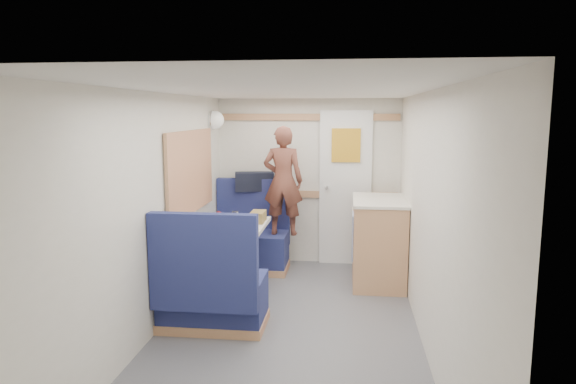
# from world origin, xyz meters

# --- Properties ---
(floor) EXTENTS (4.50, 4.50, 0.00)m
(floor) POSITION_xyz_m (0.00, 0.00, 0.00)
(floor) COLOR #515156
(floor) RESTS_ON ground
(ceiling) EXTENTS (4.50, 4.50, 0.00)m
(ceiling) POSITION_xyz_m (0.00, 0.00, 2.00)
(ceiling) COLOR silver
(ceiling) RESTS_ON wall_back
(wall_back) EXTENTS (2.20, 0.02, 2.00)m
(wall_back) POSITION_xyz_m (0.00, 2.25, 1.00)
(wall_back) COLOR silver
(wall_back) RESTS_ON floor
(wall_left) EXTENTS (0.02, 4.50, 2.00)m
(wall_left) POSITION_xyz_m (-1.10, 0.00, 1.00)
(wall_left) COLOR silver
(wall_left) RESTS_ON floor
(wall_right) EXTENTS (0.02, 4.50, 2.00)m
(wall_right) POSITION_xyz_m (1.10, 0.00, 1.00)
(wall_right) COLOR silver
(wall_right) RESTS_ON floor
(oak_trim_low) EXTENTS (2.15, 0.02, 0.08)m
(oak_trim_low) POSITION_xyz_m (0.00, 2.23, 0.85)
(oak_trim_low) COLOR #AD704E
(oak_trim_low) RESTS_ON wall_back
(oak_trim_high) EXTENTS (2.15, 0.02, 0.08)m
(oak_trim_high) POSITION_xyz_m (0.00, 2.23, 1.78)
(oak_trim_high) COLOR #AD704E
(oak_trim_high) RESTS_ON wall_back
(side_window) EXTENTS (0.04, 1.30, 0.72)m
(side_window) POSITION_xyz_m (-1.08, 1.00, 1.25)
(side_window) COLOR #ADB79B
(side_window) RESTS_ON wall_left
(rear_door) EXTENTS (0.62, 0.12, 1.86)m
(rear_door) POSITION_xyz_m (0.45, 2.22, 0.97)
(rear_door) COLOR white
(rear_door) RESTS_ON wall_back
(dinette_table) EXTENTS (0.62, 0.92, 0.72)m
(dinette_table) POSITION_xyz_m (-0.65, 1.00, 0.57)
(dinette_table) COLOR white
(dinette_table) RESTS_ON floor
(bench_far) EXTENTS (0.90, 0.59, 1.05)m
(bench_far) POSITION_xyz_m (-0.65, 1.86, 0.30)
(bench_far) COLOR navy
(bench_far) RESTS_ON floor
(bench_near) EXTENTS (0.90, 0.59, 1.05)m
(bench_near) POSITION_xyz_m (-0.65, 0.14, 0.30)
(bench_near) COLOR navy
(bench_near) RESTS_ON floor
(ledge) EXTENTS (0.90, 0.14, 0.04)m
(ledge) POSITION_xyz_m (-0.65, 2.12, 0.88)
(ledge) COLOR #AD704E
(ledge) RESTS_ON bench_far
(dome_light) EXTENTS (0.20, 0.20, 0.20)m
(dome_light) POSITION_xyz_m (-1.04, 1.85, 1.75)
(dome_light) COLOR white
(dome_light) RESTS_ON wall_left
(galley_counter) EXTENTS (0.57, 0.92, 0.92)m
(galley_counter) POSITION_xyz_m (0.82, 1.55, 0.47)
(galley_counter) COLOR #AD704E
(galley_counter) RESTS_ON floor
(person) EXTENTS (0.46, 0.31, 1.24)m
(person) POSITION_xyz_m (-0.25, 1.78, 1.07)
(person) COLOR brown
(person) RESTS_ON bench_far
(duffel_bag) EXTENTS (0.50, 0.31, 0.22)m
(duffel_bag) POSITION_xyz_m (-0.64, 2.12, 1.01)
(duffel_bag) COLOR black
(duffel_bag) RESTS_ON ledge
(tray) EXTENTS (0.40, 0.44, 0.02)m
(tray) POSITION_xyz_m (-0.59, 0.82, 0.73)
(tray) COLOR silver
(tray) RESTS_ON dinette_table
(orange_fruit) EXTENTS (0.07, 0.07, 0.07)m
(orange_fruit) POSITION_xyz_m (-0.52, 0.81, 0.77)
(orange_fruit) COLOR #F55C0A
(orange_fruit) RESTS_ON tray
(cheese_block) EXTENTS (0.11, 0.07, 0.03)m
(cheese_block) POSITION_xyz_m (-0.57, 0.63, 0.76)
(cheese_block) COLOR #EFDC8A
(cheese_block) RESTS_ON tray
(wine_glass) EXTENTS (0.08, 0.08, 0.17)m
(wine_glass) POSITION_xyz_m (-0.76, 0.84, 0.84)
(wine_glass) COLOR white
(wine_glass) RESTS_ON dinette_table
(tumbler_left) EXTENTS (0.06, 0.06, 0.10)m
(tumbler_left) POSITION_xyz_m (-0.87, 0.62, 0.77)
(tumbler_left) COLOR white
(tumbler_left) RESTS_ON dinette_table
(tumbler_mid) EXTENTS (0.07, 0.07, 0.11)m
(tumbler_mid) POSITION_xyz_m (-0.67, 1.15, 0.77)
(tumbler_mid) COLOR white
(tumbler_mid) RESTS_ON dinette_table
(beer_glass) EXTENTS (0.06, 0.06, 0.09)m
(beer_glass) POSITION_xyz_m (-0.47, 1.18, 0.77)
(beer_glass) COLOR #8B3E14
(beer_glass) RESTS_ON dinette_table
(pepper_grinder) EXTENTS (0.04, 0.04, 0.11)m
(pepper_grinder) POSITION_xyz_m (-0.57, 0.89, 0.77)
(pepper_grinder) COLOR black
(pepper_grinder) RESTS_ON dinette_table
(salt_grinder) EXTENTS (0.04, 0.04, 0.09)m
(salt_grinder) POSITION_xyz_m (-0.72, 0.99, 0.77)
(salt_grinder) COLOR silver
(salt_grinder) RESTS_ON dinette_table
(bread_loaf) EXTENTS (0.14, 0.26, 0.11)m
(bread_loaf) POSITION_xyz_m (-0.43, 1.18, 0.77)
(bread_loaf) COLOR olive
(bread_loaf) RESTS_ON dinette_table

